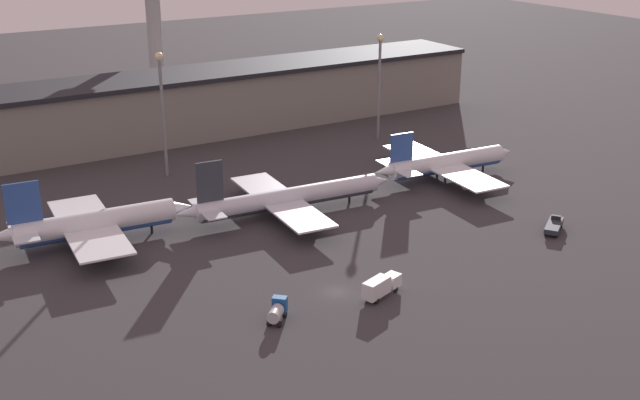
% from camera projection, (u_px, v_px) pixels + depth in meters
% --- Properties ---
extents(ground, '(600.00, 600.00, 0.00)m').
position_uv_depth(ground, '(336.00, 292.00, 127.29)').
color(ground, '#383538').
extents(terminal_building, '(198.65, 20.76, 16.63)m').
position_uv_depth(terminal_building, '(132.00, 111.00, 201.48)').
color(terminal_building, gray).
rests_on(terminal_building, ground).
extents(airplane_0, '(37.10, 31.96, 13.46)m').
position_uv_depth(airplane_0, '(94.00, 224.00, 144.00)').
color(airplane_0, white).
rests_on(airplane_0, ground).
extents(airplane_1, '(46.21, 34.13, 13.18)m').
position_uv_depth(airplane_1, '(287.00, 198.00, 157.64)').
color(airplane_1, silver).
rests_on(airplane_1, ground).
extents(airplane_2, '(36.94, 36.80, 11.86)m').
position_uv_depth(airplane_2, '(445.00, 163.00, 177.91)').
color(airplane_2, white).
rests_on(airplane_2, ground).
extents(service_vehicle_0, '(7.81, 6.50, 2.47)m').
position_uv_depth(service_vehicle_0, '(554.00, 225.00, 150.19)').
color(service_vehicle_0, '#282D38').
rests_on(service_vehicle_0, ground).
extents(service_vehicle_1, '(4.62, 4.71, 3.18)m').
position_uv_depth(service_vehicle_1, '(277.00, 311.00, 118.03)').
color(service_vehicle_1, '#195199').
rests_on(service_vehicle_1, ground).
extents(service_vehicle_2, '(8.22, 4.67, 3.40)m').
position_uv_depth(service_vehicle_2, '(381.00, 286.00, 125.07)').
color(service_vehicle_2, white).
rests_on(service_vehicle_2, ground).
extents(lamp_post_1, '(1.80, 1.80, 27.82)m').
position_uv_depth(lamp_post_1, '(162.00, 100.00, 174.75)').
color(lamp_post_1, slate).
rests_on(lamp_post_1, ground).
extents(lamp_post_2, '(1.80, 1.80, 26.89)m').
position_uv_depth(lamp_post_2, '(379.00, 74.00, 202.95)').
color(lamp_post_2, slate).
rests_on(lamp_post_2, ground).
extents(control_tower, '(9.00, 9.00, 42.83)m').
position_uv_depth(control_tower, '(154.00, 20.00, 237.68)').
color(control_tower, '#99999E').
rests_on(control_tower, ground).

